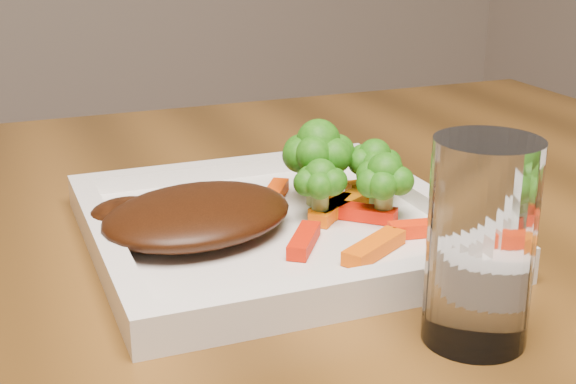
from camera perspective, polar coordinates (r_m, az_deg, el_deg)
name	(u,v)px	position (r m, az deg, el deg)	size (l,w,h in m)	color
plate	(276,232)	(0.60, -0.88, -2.89)	(0.27, 0.27, 0.01)	white
steak	(198,215)	(0.58, -6.43, -1.61)	(0.14, 0.11, 0.03)	#351707
broccoli_0	(318,162)	(0.63, 2.16, 2.14)	(0.07, 0.07, 0.07)	#216811
broccoli_1	(374,164)	(0.64, 6.16, 2.00)	(0.05, 0.05, 0.06)	#1E6811
broccoli_2	(385,184)	(0.60, 6.88, 0.58)	(0.05, 0.05, 0.06)	#147915
broccoli_3	(321,183)	(0.60, 2.33, 0.63)	(0.05, 0.05, 0.06)	#306F12
carrot_0	(374,247)	(0.55, 6.15, -3.94)	(0.06, 0.02, 0.01)	#E55303
carrot_1	(425,228)	(0.59, 9.71, -2.54)	(0.05, 0.01, 0.01)	#F02603
carrot_2	(304,240)	(0.56, 1.14, -3.46)	(0.05, 0.01, 0.01)	red
carrot_3	(375,185)	(0.67, 6.21, 0.47)	(0.05, 0.01, 0.01)	orange
carrot_4	(275,193)	(0.65, -0.93, -0.07)	(0.05, 0.01, 0.01)	#E93F03
carrot_5	(357,212)	(0.61, 4.94, -1.43)	(0.06, 0.02, 0.01)	red
carrot_6	(331,209)	(0.62, 3.05, -1.23)	(0.06, 0.02, 0.01)	#F76004
drinking_glass	(481,243)	(0.46, 13.54, -3.56)	(0.06, 0.06, 0.12)	silver
carrot_7	(340,206)	(0.63, 3.72, -1.00)	(0.06, 0.02, 0.01)	#DD6B03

